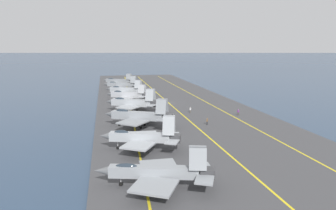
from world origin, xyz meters
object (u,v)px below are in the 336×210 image
parked_jet_eighth (119,81)px  crew_purple_vest (238,112)px  parked_jet_sixth (125,90)px  parked_jet_second (142,137)px  parked_jet_fifth (128,95)px  parked_jet_third (139,116)px  crew_white_vest (190,110)px  parked_jet_seventh (122,84)px  parked_jet_fourth (132,103)px  crew_brown_vest (207,121)px  parked_jet_nearest (157,172)px

parked_jet_eighth → crew_purple_vest: 78.43m
parked_jet_sixth → parked_jet_eighth: 32.74m
parked_jet_sixth → parked_jet_second: bearing=178.7°
parked_jet_fifth → parked_jet_eighth: (46.70, 0.86, -0.17)m
parked_jet_third → crew_purple_vest: (6.67, -28.42, -1.83)m
parked_jet_sixth → crew_white_vest: bearing=-154.5°
parked_jet_seventh → parked_jet_sixth: bearing=-178.3°
parked_jet_fourth → crew_brown_vest: size_ratio=9.46×
parked_jet_sixth → parked_jet_nearest: bearing=179.1°
crew_purple_vest → crew_brown_vest: bearing=123.7°
parked_jet_seventh → crew_white_vest: size_ratio=9.68×
parked_jet_second → parked_jet_third: (16.20, -1.28, 0.27)m
parked_jet_nearest → parked_jet_seventh: size_ratio=1.02×
parked_jet_nearest → parked_jet_eighth: 110.76m
parked_jet_third → crew_purple_vest: 29.25m
parked_jet_eighth → crew_white_vest: parked_jet_eighth is taller
parked_jet_third → crew_white_vest: (12.74, -16.35, -1.88)m
crew_brown_vest → crew_purple_vest: size_ratio=0.97×
parked_jet_nearest → crew_purple_vest: parked_jet_nearest is taller
parked_jet_sixth → crew_brown_vest: size_ratio=9.20×
parked_jet_fourth → crew_white_vest: (-4.26, -16.23, -1.90)m
parked_jet_nearest → parked_jet_fourth: 48.35m
parked_jet_fourth → crew_purple_vest: (-10.33, -28.30, -1.85)m
parked_jet_second → parked_jet_third: parked_jet_third is taller
parked_jet_seventh → crew_brown_vest: size_ratio=9.44×
parked_jet_seventh → parked_jet_third: bearing=-179.7°
parked_jet_seventh → parked_jet_second: bearing=179.3°
parked_jet_second → parked_jet_fourth: parked_jet_fourth is taller
parked_jet_nearest → parked_jet_third: parked_jet_third is taller
parked_jet_nearest → parked_jet_third: 31.35m
parked_jet_nearest → parked_jet_seventh: (94.04, -0.76, 0.45)m
parked_jet_seventh → parked_jet_eighth: (16.72, 0.49, -0.16)m
parked_jet_nearest → crew_purple_vest: size_ratio=9.33×
crew_purple_vest → parked_jet_eighth: bearing=21.9°
parked_jet_fifth → crew_white_vest: bearing=-140.8°
parked_jet_second → crew_brown_vest: parked_jet_second is taller
parked_jet_second → parked_jet_seventh: 78.92m
parked_jet_fifth → crew_purple_vest: bearing=-132.6°
parked_jet_third → parked_jet_eighth: (79.44, 0.82, -0.35)m
crew_white_vest → crew_brown_vest: bearing=-179.0°
crew_purple_vest → parked_jet_nearest: bearing=142.2°
parked_jet_fifth → crew_brown_vest: size_ratio=8.99×
parked_jet_second → parked_jet_sixth: (62.90, -1.43, -0.05)m
parked_jet_third → parked_jet_seventh: bearing=0.3°
parked_jet_sixth → parked_jet_fifth: bearing=179.5°
parked_jet_second → parked_jet_seventh: bearing=-0.7°
parked_jet_second → parked_jet_nearest: bearing=-179.3°
crew_brown_vest → parked_jet_eighth: bearing=12.2°
parked_jet_fourth → parked_jet_sixth: 29.71m
crew_purple_vest → crew_white_vest: bearing=63.3°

